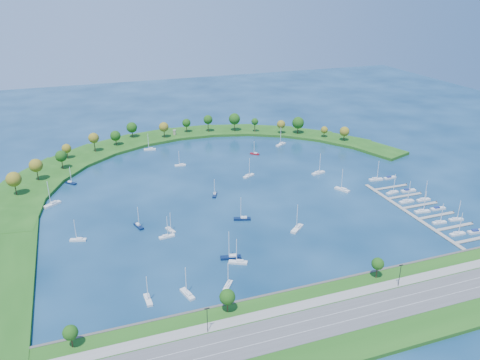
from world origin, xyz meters
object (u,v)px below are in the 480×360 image
object	(u,v)px
docked_boat_11	(390,178)
moored_boat_20	(187,293)
moored_boat_13	(71,182)
moored_boat_17	(78,239)
moored_boat_2	(167,236)
moored_boat_7	(170,229)
moored_boat_0	(231,257)
dock_system	(421,212)
moored_boat_15	(238,262)
docked_boat_7	(423,199)
docked_boat_8	(392,192)
moored_boat_8	(139,225)
docked_boat_5	(438,208)
moored_boat_10	(342,189)
moored_boat_18	(318,172)
moored_boat_19	(150,149)
moored_boat_6	(148,299)
moored_boat_1	(242,218)
docked_boat_4	(422,211)
moored_boat_16	(249,175)
docked_boat_10	(376,179)
moored_boat_5	(215,194)
moored_boat_14	(297,228)
docked_boat_6	(406,201)
docked_boat_2	(439,222)
docked_boat_9	(408,191)
moored_boat_3	(281,144)
moored_boat_11	(52,204)
moored_boat_12	(180,165)
docked_boat_0	(457,233)
harbor_tower	(174,132)
docked_boat_1	(476,231)
moored_boat_9	(255,153)

from	to	relation	value
docked_boat_11	moored_boat_20	bearing A→B (deg)	-157.55
moored_boat_13	moored_boat_17	world-z (taller)	moored_boat_17
moored_boat_2	moored_boat_7	world-z (taller)	moored_boat_2
docked_boat_11	moored_boat_0	bearing A→B (deg)	-160.36
moored_boat_0	dock_system	bearing A→B (deg)	-163.13
moored_boat_15	docked_boat_7	world-z (taller)	moored_boat_15
moored_boat_7	docked_boat_8	distance (m)	132.10
moored_boat_8	moored_boat_15	distance (m)	60.70
docked_boat_5	docked_boat_11	world-z (taller)	docked_boat_5
moored_boat_10	moored_boat_18	xyz separation A→B (m)	(-0.82, 28.32, 0.00)
moored_boat_19	moored_boat_6	bearing A→B (deg)	90.72
moored_boat_1	docked_boat_4	xyz separation A→B (m)	(94.14, -24.68, -0.01)
moored_boat_16	docked_boat_4	world-z (taller)	docked_boat_4
moored_boat_8	docked_boat_10	world-z (taller)	docked_boat_10
moored_boat_5	moored_boat_14	world-z (taller)	moored_boat_14
moored_boat_17	docked_boat_6	bearing A→B (deg)	-168.84
docked_boat_2	docked_boat_9	xyz separation A→B (m)	(10.44, 38.40, -0.20)
moored_boat_14	moored_boat_20	world-z (taller)	moored_boat_14
moored_boat_19	moored_boat_2	bearing A→B (deg)	94.44
moored_boat_8	docked_boat_11	distance (m)	159.14
moored_boat_1	moored_boat_19	distance (m)	128.77
docked_boat_5	docked_boat_7	distance (m)	11.81
moored_boat_3	docked_boat_2	size ratio (longest dim) A/B	1.28
docked_boat_4	docked_boat_8	xyz separation A→B (m)	(0.01, 26.16, -0.02)
docked_boat_7	moored_boat_11	bearing A→B (deg)	163.87
moored_boat_0	moored_boat_12	xyz separation A→B (m)	(4.77, 120.55, -0.09)
moored_boat_5	moored_boat_7	xyz separation A→B (m)	(-33.09, -32.67, -0.01)
moored_boat_17	docked_boat_7	distance (m)	187.34
moored_boat_17	docked_boat_6	size ratio (longest dim) A/B	0.87
moored_boat_14	docked_boat_0	size ratio (longest dim) A/B	1.19
moored_boat_0	moored_boat_11	size ratio (longest dim) A/B	0.93
docked_boat_0	docked_boat_4	bearing A→B (deg)	92.44
moored_boat_2	moored_boat_7	bearing A→B (deg)	55.17
docked_boat_6	docked_boat_10	bearing A→B (deg)	84.85
moored_boat_5	moored_boat_20	xyz separation A→B (m)	(-37.69, -86.90, 0.05)
harbor_tower	moored_boat_11	bearing A→B (deg)	-132.58
docked_boat_1	docked_boat_10	xyz separation A→B (m)	(-8.06, 73.58, 0.24)
docked_boat_5	moored_boat_19	bearing A→B (deg)	134.61
harbor_tower	moored_boat_14	size ratio (longest dim) A/B	0.27
moored_boat_0	docked_boat_5	bearing A→B (deg)	-163.71
moored_boat_12	moored_boat_16	bearing A→B (deg)	144.38
moored_boat_12	docked_boat_2	world-z (taller)	docked_boat_2
moored_boat_20	docked_boat_5	bearing A→B (deg)	-94.23
docked_boat_1	docked_boat_10	world-z (taller)	docked_boat_10
docked_boat_7	moored_boat_20	bearing A→B (deg)	-162.75
moored_boat_11	docked_boat_11	xyz separation A→B (m)	(200.13, -30.50, -0.37)
moored_boat_2	moored_boat_9	distance (m)	127.68
dock_system	moored_boat_6	size ratio (longest dim) A/B	6.99
docked_boat_10	docked_boat_11	distance (m)	9.99
docked_boat_0	moored_boat_18	bearing A→B (deg)	108.07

